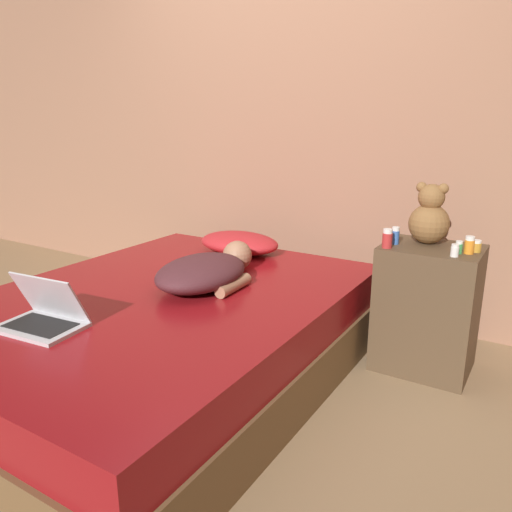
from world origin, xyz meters
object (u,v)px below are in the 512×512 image
pillow (239,243)px  bottle_blue (395,236)px  bottle_white (455,251)px  bottle_red (387,239)px  laptop (44,316)px  teddy_bear (430,217)px  person_lying (207,271)px  bottle_amber (476,246)px  bottle_green (459,247)px  bottle_orange (469,245)px

pillow → bottle_blue: (0.99, -0.08, 0.19)m
bottle_white → bottle_blue: bearing=163.9°
pillow → bottle_red: size_ratio=5.57×
laptop → teddy_bear: (1.17, 1.38, 0.29)m
person_lying → teddy_bear: (0.92, 0.62, 0.26)m
bottle_amber → bottle_blue: bearing=-171.7°
person_lying → bottle_blue: size_ratio=8.07×
teddy_bear → bottle_red: teddy_bear is taller
bottle_blue → bottle_green: bottle_blue is taller
laptop → bottle_amber: bottle_amber is taller
bottle_green → teddy_bear: bearing=143.8°
laptop → bottle_white: 1.80m
bottle_white → bottle_green: size_ratio=0.96×
pillow → bottle_white: bottle_white is taller
bottle_white → pillow: bearing=172.5°
pillow → bottle_orange: size_ratio=6.30×
teddy_bear → bottle_green: 0.24m
laptop → bottle_amber: (1.40, 1.33, 0.18)m
teddy_bear → bottle_green: (0.17, -0.12, -0.10)m
pillow → person_lying: (0.20, -0.60, 0.01)m
teddy_bear → laptop: bearing=-130.2°
bottle_white → bottle_amber: (0.07, 0.14, -0.00)m
bottle_red → bottle_blue: bottle_red is taller
bottle_green → bottle_blue: bearing=175.9°
pillow → bottle_green: bottle_green is taller
laptop → bottle_red: size_ratio=3.76×
bottle_orange → person_lying: bearing=-155.3°
teddy_bear → bottle_white: size_ratio=5.26×
bottle_blue → bottle_amber: (0.37, 0.05, -0.02)m
person_lying → bottle_red: bottle_red is taller
teddy_bear → bottle_green: bearing=-36.2°
bottle_white → bottle_red: bearing=-178.4°
laptop → bottle_green: 1.85m
pillow → laptop: laptop is taller
bottle_red → bottle_blue: 0.10m
person_lying → bottle_blue: bearing=31.3°
bottle_green → pillow: bearing=175.4°
teddy_bear → bottle_orange: teddy_bear is taller
laptop → bottle_orange: size_ratio=4.26×
person_lying → bottle_white: bottle_white is taller
bottle_red → bottle_green: size_ratio=1.55×
bottle_white → bottle_orange: size_ratio=0.70×
pillow → bottle_white: size_ratio=9.02×
bottle_amber → bottle_red: bearing=-158.6°
laptop → teddy_bear: 1.83m
laptop → bottle_red: bottle_red is taller
bottle_blue → bottle_green: (0.30, -0.02, -0.01)m
bottle_amber → person_lying: bearing=-153.6°
bottle_green → bottle_amber: size_ratio=1.08×
pillow → bottle_green: bearing=-4.6°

